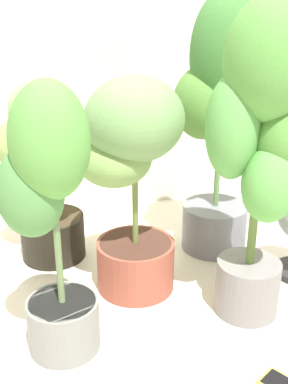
% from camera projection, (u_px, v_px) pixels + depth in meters
% --- Properties ---
extents(ground_plane, '(8.00, 8.00, 0.00)m').
position_uv_depth(ground_plane, '(147.00, 305.00, 1.59)').
color(ground_plane, silver).
rests_on(ground_plane, ground).
extents(potted_plant_front_left, '(0.32, 0.29, 0.78)m').
position_uv_depth(potted_plant_front_left, '(49.00, 209.00, 1.24)').
color(potted_plant_front_left, gray).
rests_on(potted_plant_front_left, ground).
extents(potted_plant_back_left, '(0.41, 0.33, 0.70)m').
position_uv_depth(potted_plant_back_left, '(45.00, 162.00, 1.74)').
color(potted_plant_back_left, black).
rests_on(potted_plant_back_left, ground).
extents(potted_plant_front_right, '(0.38, 0.33, 0.97)m').
position_uv_depth(potted_plant_front_right, '(262.00, 138.00, 1.34)').
color(potted_plant_front_right, gray).
rests_on(potted_plant_front_right, ground).
extents(potted_plant_back_right, '(0.41, 0.36, 0.99)m').
position_uv_depth(potted_plant_back_right, '(222.00, 111.00, 1.76)').
color(potted_plant_back_right, slate).
rests_on(potted_plant_back_right, ground).
extents(potted_plant_center, '(0.37, 0.33, 0.74)m').
position_uv_depth(potted_plant_center, '(130.00, 171.00, 1.54)').
color(potted_plant_center, '#984A39').
rests_on(potted_plant_center, ground).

